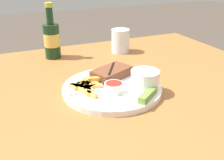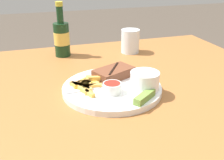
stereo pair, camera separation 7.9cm
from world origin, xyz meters
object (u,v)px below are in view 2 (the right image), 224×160
Objects in this scene: dipping_sauce_cup at (112,87)px; beer_bottle at (62,37)px; steak_portion at (114,73)px; fork_utensil at (87,90)px; dinner_plate at (112,89)px; pickle_spear at (145,97)px; coleslaw_cup at (145,80)px; drinking_glass at (130,41)px.

dipping_sauce_cup is 0.25× the size of beer_bottle.
steak_portion reaches higher than fork_utensil.
beer_bottle is at bearing 104.37° from dinner_plate.
dipping_sauce_cup reaches higher than pickle_spear.
coleslaw_cup is at bearing -19.27° from fork_utensil.
beer_bottle reaches higher than dinner_plate.
drinking_glass is at bearing 48.40° from fork_utensil.
drinking_glass is at bearing 59.50° from steak_portion.
dipping_sauce_cup is 0.08m from fork_utensil.
pickle_spear is (-0.03, -0.06, -0.02)m from coleslaw_cup.
steak_portion is 0.18m from pickle_spear.
pickle_spear is 0.36× the size of beer_bottle.
pickle_spear is 0.60× the size of fork_utensil.
steak_portion reaches higher than dipping_sauce_cup.
steak_portion is at bearing 70.05° from dipping_sauce_cup.
dinner_plate is 0.11m from coleslaw_cup.
pickle_spear reaches higher than dinner_plate.
steak_portion is at bearing -68.99° from beer_bottle.
steak_portion is at bearing 117.71° from coleslaw_cup.
fork_utensil is (-0.14, 0.11, -0.01)m from pickle_spear.
coleslaw_cup is at bearing -62.29° from steak_portion.
fork_utensil is at bearing 151.66° from dipping_sauce_cup.
beer_bottle reaches higher than steak_portion.
fork_utensil is (-0.10, -0.07, -0.01)m from steak_portion.
dipping_sauce_cup is at bearing -117.82° from drinking_glass.
coleslaw_cup is at bearing -5.54° from dipping_sauce_cup.
beer_bottle is (-0.12, 0.32, 0.05)m from steak_portion.
drinking_glass is (0.10, 0.39, 0.00)m from coleslaw_cup.
coleslaw_cup is 0.41m from drinking_glass.
beer_bottle is 2.22× the size of drinking_glass.
fork_utensil is 0.44m from drinking_glass.
drinking_glass is (0.13, 0.45, 0.02)m from pickle_spear.
steak_portion reaches higher than pickle_spear.
fork_utensil is 0.60× the size of beer_bottle.
dipping_sauce_cup is at bearing -109.95° from steak_portion.
coleslaw_cup reaches higher than steak_portion.
pickle_spear is at bearing -106.12° from drinking_glass.
coleslaw_cup is 1.56× the size of dipping_sauce_cup.
dinner_plate is at bearing 117.42° from pickle_spear.
pickle_spear is (0.03, -0.17, -0.01)m from steak_portion.
fork_utensil is at bearing -176.28° from dinner_plate.
drinking_glass is (0.19, 0.34, 0.04)m from dinner_plate.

